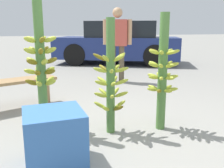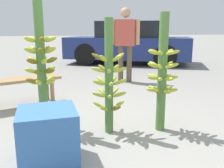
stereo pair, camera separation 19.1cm
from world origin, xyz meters
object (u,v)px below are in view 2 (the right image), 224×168
(banana_stalk_right, at_px, (162,73))
(parked_car, at_px, (129,43))
(banana_stalk_left, at_px, (41,60))
(market_bench, at_px, (5,84))
(vendor_person, at_px, (125,38))
(produce_crate, at_px, (48,137))
(banana_stalk_center, at_px, (109,79))

(banana_stalk_right, distance_m, parked_car, 5.66)
(banana_stalk_right, bearing_deg, banana_stalk_left, 161.95)
(banana_stalk_right, relative_size, market_bench, 0.81)
(vendor_person, height_order, produce_crate, vendor_person)
(banana_stalk_left, xyz_separation_m, banana_stalk_center, (0.69, -0.31, -0.20))
(banana_stalk_center, relative_size, banana_stalk_right, 0.96)
(parked_car, height_order, produce_crate, parked_car)
(parked_car, bearing_deg, banana_stalk_left, 178.41)
(banana_stalk_left, distance_m, banana_stalk_center, 0.79)
(banana_stalk_left, relative_size, parked_car, 0.37)
(market_bench, bearing_deg, vendor_person, 13.06)
(banana_stalk_left, height_order, produce_crate, banana_stalk_left)
(banana_stalk_left, distance_m, market_bench, 1.13)
(banana_stalk_center, height_order, banana_stalk_right, banana_stalk_right)
(banana_stalk_left, distance_m, produce_crate, 0.98)
(produce_crate, bearing_deg, banana_stalk_left, 91.20)
(banana_stalk_left, xyz_separation_m, vendor_person, (1.76, 2.23, 0.13))
(banana_stalk_center, relative_size, parked_car, 0.29)
(vendor_person, bearing_deg, banana_stalk_left, 75.13)
(banana_stalk_center, xyz_separation_m, parked_car, (2.18, 5.33, 0.06))
(banana_stalk_right, bearing_deg, vendor_person, 79.56)
(produce_crate, bearing_deg, banana_stalk_right, 17.17)
(banana_stalk_right, distance_m, market_bench, 2.24)
(parked_car, bearing_deg, vendor_person, -173.61)
(vendor_person, xyz_separation_m, parked_car, (1.12, 2.78, -0.27))
(market_bench, bearing_deg, parked_car, 33.29)
(banana_stalk_center, distance_m, parked_car, 5.76)
(banana_stalk_right, distance_m, produce_crate, 1.38)
(banana_stalk_center, xyz_separation_m, produce_crate, (-0.68, -0.49, -0.37))
(banana_stalk_center, bearing_deg, banana_stalk_left, 155.66)
(banana_stalk_center, height_order, parked_car, parked_car)
(market_bench, bearing_deg, banana_stalk_center, -62.61)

